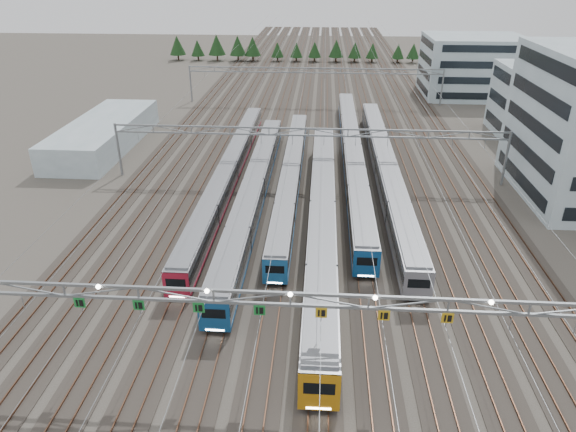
# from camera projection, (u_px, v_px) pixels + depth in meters

# --- Properties ---
(ground) EXTENTS (400.00, 400.00, 0.00)m
(ground) POSITION_uv_depth(u_px,v_px,m) (290.00, 376.00, 40.17)
(ground) COLOR #47423A
(ground) RESTS_ON ground
(track_bed) EXTENTS (54.00, 260.00, 5.42)m
(track_bed) POSITION_uv_depth(u_px,v_px,m) (316.00, 82.00, 128.68)
(track_bed) COLOR #2D2823
(track_bed) RESTS_ON ground
(train_a) EXTENTS (2.56, 58.54, 3.32)m
(train_a) POSITION_uv_depth(u_px,v_px,m) (229.00, 171.00, 73.84)
(train_a) COLOR black
(train_a) RESTS_ON ground
(train_b) EXTENTS (2.80, 53.90, 3.65)m
(train_b) POSITION_uv_depth(u_px,v_px,m) (254.00, 190.00, 67.31)
(train_b) COLOR black
(train_b) RESTS_ON ground
(train_c) EXTENTS (2.53, 51.40, 3.28)m
(train_c) POSITION_uv_depth(u_px,v_px,m) (291.00, 174.00, 72.74)
(train_c) COLOR black
(train_c) RESTS_ON ground
(train_d) EXTENTS (3.01, 56.16, 3.93)m
(train_d) POSITION_uv_depth(u_px,v_px,m) (322.00, 214.00, 60.56)
(train_d) COLOR black
(train_d) RESTS_ON ground
(train_e) EXTENTS (2.74, 65.92, 3.57)m
(train_e) POSITION_uv_depth(u_px,v_px,m) (352.00, 153.00, 80.21)
(train_e) COLOR black
(train_e) RESTS_ON ground
(train_f) EXTENTS (2.81, 61.05, 3.65)m
(train_f) POSITION_uv_depth(u_px,v_px,m) (385.00, 168.00, 74.48)
(train_f) COLOR black
(train_f) RESTS_ON ground
(gantry_near) EXTENTS (56.36, 0.61, 8.08)m
(gantry_near) POSITION_uv_depth(u_px,v_px,m) (290.00, 303.00, 36.89)
(gantry_near) COLOR gray
(gantry_near) RESTS_ON ground
(gantry_mid) EXTENTS (56.36, 0.36, 8.00)m
(gantry_mid) POSITION_uv_depth(u_px,v_px,m) (308.00, 138.00, 72.98)
(gantry_mid) COLOR gray
(gantry_mid) RESTS_ON ground
(gantry_far) EXTENTS (56.36, 0.36, 8.00)m
(gantry_far) POSITION_uv_depth(u_px,v_px,m) (315.00, 75.00, 113.11)
(gantry_far) COLOR gray
(gantry_far) RESTS_ON ground
(depot_bldg_mid) EXTENTS (14.00, 16.00, 12.50)m
(depot_bldg_mid) POSITION_uv_depth(u_px,v_px,m) (541.00, 103.00, 91.53)
(depot_bldg_mid) COLOR #9FB5BE
(depot_bldg_mid) RESTS_ON ground
(depot_bldg_north) EXTENTS (22.00, 18.00, 13.52)m
(depot_bldg_north) POSITION_uv_depth(u_px,v_px,m) (472.00, 66.00, 120.09)
(depot_bldg_north) COLOR #9FB5BE
(depot_bldg_north) RESTS_ON ground
(west_shed) EXTENTS (10.00, 30.00, 4.47)m
(west_shed) POSITION_uv_depth(u_px,v_px,m) (104.00, 134.00, 88.54)
(west_shed) COLOR #9FB5BE
(west_shed) RESTS_ON ground
(treeline) EXTENTS (93.80, 5.60, 7.02)m
(treeline) POSITION_uv_depth(u_px,v_px,m) (315.00, 48.00, 160.94)
(treeline) COLOR #332114
(treeline) RESTS_ON ground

